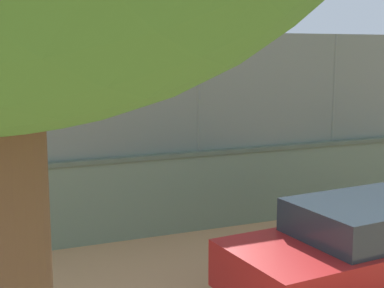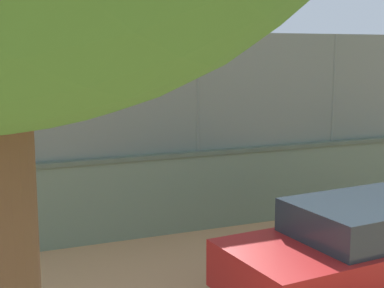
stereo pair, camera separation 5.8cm
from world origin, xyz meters
name	(u,v)px [view 2 (the right image)]	position (x,y,z in m)	size (l,w,h in m)	color
ground_plane	(69,135)	(0.00, 0.00, 0.00)	(260.00, 260.00, 0.00)	tan
perimeter_wall	(198,189)	(0.02, 13.86, 0.81)	(26.33, 0.60, 1.60)	slate
fence_panel_on_wall	(198,92)	(0.02, 13.86, 2.76)	(25.87, 0.23, 2.32)	slate
player_near_wall_returning	(117,159)	(0.90, 11.02, 0.98)	(1.22, 0.76, 1.65)	black
player_foreground_swinging	(238,123)	(-5.37, 5.34, 0.87)	(1.22, 0.71, 1.49)	black
sports_ball	(127,141)	(0.95, 12.01, 1.58)	(0.21, 0.21, 0.21)	white
courtside_bench	(240,188)	(-1.46, 12.89, 0.46)	(1.60, 0.39, 0.87)	#4C6B4C
parked_car_red	(362,249)	(-0.77, 17.88, 0.77)	(4.11, 2.20, 1.47)	red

